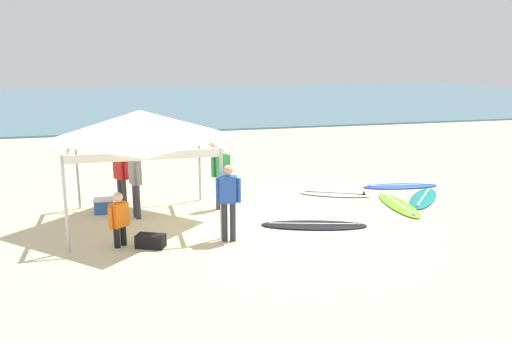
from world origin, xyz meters
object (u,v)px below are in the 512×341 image
person_orange (119,217)px  surfboard_lime (399,205)px  person_red (121,175)px  surfboard_teal (423,198)px  surfboard_blue (400,186)px  person_green (221,172)px  cooler_box (104,206)px  surfboard_white (335,194)px  gear_bag_near_tent (151,241)px  canopy_tent (140,125)px  person_blue (228,198)px  person_grey (135,180)px  surfboard_black (314,225)px

person_orange → surfboard_lime: bearing=9.3°
person_red → surfboard_teal: bearing=-6.6°
surfboard_blue → person_green: (-5.78, -0.86, 0.95)m
person_green → cooler_box: bearing=172.8°
surfboard_white → person_orange: person_orange is taller
person_orange → gear_bag_near_tent: 0.84m
person_orange → cooler_box: person_orange is taller
surfboard_teal → person_red: (-8.25, 0.95, 0.95)m
canopy_tent → surfboard_teal: canopy_tent is taller
person_blue → gear_bag_near_tent: 1.90m
surfboard_blue → person_grey: (-7.98, -1.11, 0.95)m
canopy_tent → surfboard_white: size_ratio=1.62×
person_red → surfboard_blue: bearing=3.1°
person_green → person_orange: bearing=-140.3°
surfboard_lime → person_blue: (-4.99, -1.45, 0.95)m
surfboard_blue → person_green: 5.92m
person_red → gear_bag_near_tent: size_ratio=2.85×
surfboard_lime → person_grey: size_ratio=1.41×
surfboard_white → cooler_box: (-6.47, -0.10, 0.16)m
cooler_box → surfboard_white: bearing=0.9°
person_orange → gear_bag_near_tent: (0.62, -0.22, -0.52)m
canopy_tent → surfboard_lime: canopy_tent is taller
person_red → gear_bag_near_tent: (0.55, -2.81, -0.85)m
canopy_tent → person_red: 1.82m
surfboard_blue → surfboard_lime: bearing=-120.6°
person_green → person_red: (-2.54, 0.41, 0.00)m
surfboard_teal → person_blue: person_blue is taller
canopy_tent → surfboard_blue: bearing=10.9°
surfboard_white → surfboard_blue: same height
surfboard_white → surfboard_black: bearing=-122.6°
gear_bag_near_tent → cooler_box: 2.96m
person_blue → cooler_box: bearing=134.0°
canopy_tent → person_orange: canopy_tent is taller
surfboard_teal → gear_bag_near_tent: gear_bag_near_tent is taller
surfboard_black → person_red: person_red is taller
surfboard_blue → person_green: size_ratio=1.42×
surfboard_teal → person_red: person_red is taller
surfboard_black → person_green: person_green is taller
surfboard_white → person_blue: size_ratio=1.21×
surfboard_black → surfboard_blue: same height
surfboard_white → surfboard_blue: (2.33, 0.38, -0.00)m
canopy_tent → cooler_box: bearing=133.9°
surfboard_blue → surfboard_teal: 1.41m
person_red → cooler_box: 0.92m
canopy_tent → person_orange: 2.39m
surfboard_white → person_red: bearing=-179.3°
canopy_tent → surfboard_white: 6.08m
surfboard_lime → surfboard_teal: same height
surfboard_lime → person_red: bearing=169.1°
person_blue → person_green: same height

